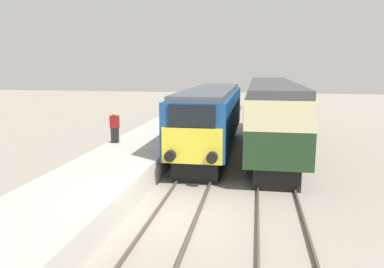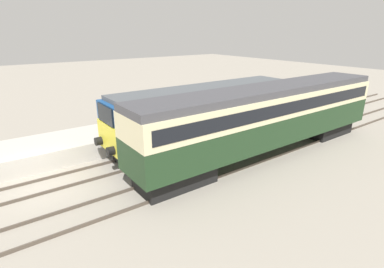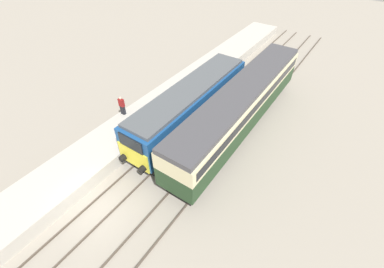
% 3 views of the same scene
% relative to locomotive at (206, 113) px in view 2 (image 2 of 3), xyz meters
% --- Properties ---
extents(ground_plane, '(120.00, 120.00, 0.00)m').
position_rel_locomotive_xyz_m(ground_plane, '(0.00, -9.61, -2.05)').
color(ground_plane, gray).
extents(platform_left, '(3.50, 50.00, 1.01)m').
position_rel_locomotive_xyz_m(platform_left, '(-3.30, -1.61, -1.55)').
color(platform_left, '#B7B2A8').
rests_on(platform_left, ground_plane).
extents(rails_near_track, '(1.51, 60.00, 0.14)m').
position_rel_locomotive_xyz_m(rails_near_track, '(0.00, -4.61, -1.98)').
color(rails_near_track, '#4C4238').
rests_on(rails_near_track, ground_plane).
extents(rails_far_track, '(1.50, 60.00, 0.14)m').
position_rel_locomotive_xyz_m(rails_far_track, '(3.40, -4.61, -1.98)').
color(rails_far_track, '#4C4238').
rests_on(rails_far_track, ground_plane).
extents(locomotive, '(2.70, 13.10, 3.70)m').
position_rel_locomotive_xyz_m(locomotive, '(0.00, 0.00, 0.00)').
color(locomotive, black).
rests_on(locomotive, ground_plane).
extents(passenger_carriage, '(2.75, 16.90, 4.01)m').
position_rel_locomotive_xyz_m(passenger_carriage, '(3.40, 1.76, 0.37)').
color(passenger_carriage, black).
rests_on(passenger_carriage, ground_plane).
extents(person_on_platform, '(0.44, 0.26, 1.62)m').
position_rel_locomotive_xyz_m(person_on_platform, '(-4.63, -2.86, -0.24)').
color(person_on_platform, black).
rests_on(person_on_platform, platform_left).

